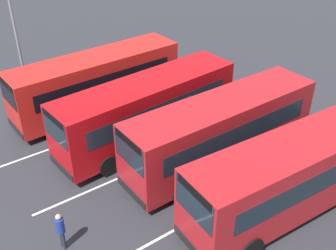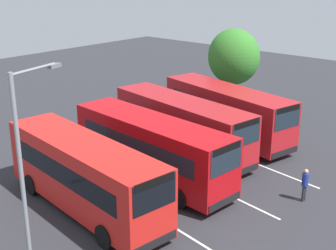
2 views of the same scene
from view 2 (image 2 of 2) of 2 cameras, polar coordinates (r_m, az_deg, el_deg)
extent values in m
plane|color=#2B2B30|center=(27.02, 0.04, -4.99)|extent=(74.46, 74.46, 0.00)
cube|color=red|center=(21.92, -10.15, -5.78)|extent=(10.21, 3.58, 3.03)
cube|color=black|center=(17.91, -1.73, -8.41)|extent=(0.37, 2.12, 1.27)
cube|color=black|center=(22.35, -7.66, -4.14)|extent=(8.34, 1.08, 0.97)
cube|color=black|center=(21.25, -12.90, -5.71)|extent=(8.34, 1.08, 0.97)
cube|color=black|center=(17.67, -1.70, -6.93)|extent=(0.33, 1.93, 0.32)
cube|color=black|center=(18.95, -1.60, -14.14)|extent=(0.36, 2.21, 0.36)
cylinder|color=black|center=(20.78, -2.41, -11.14)|extent=(1.07, 0.40, 1.04)
cylinder|color=black|center=(19.62, -7.70, -13.28)|extent=(1.07, 0.40, 1.04)
cylinder|color=black|center=(25.53, -11.65, -5.59)|extent=(1.07, 0.40, 1.04)
cylinder|color=black|center=(24.59, -16.25, -6.96)|extent=(1.07, 0.40, 1.04)
cube|color=#B70C11|center=(24.60, -2.04, -2.70)|extent=(10.16, 3.23, 3.03)
cube|color=#19232D|center=(21.13, 7.00, -4.16)|extent=(0.30, 2.12, 1.27)
cube|color=#19232D|center=(25.22, -0.07, -1.26)|extent=(8.37, 0.78, 0.97)
cube|color=#19232D|center=(23.76, -4.16, -2.60)|extent=(8.37, 0.78, 0.97)
cube|color=black|center=(20.93, 7.09, -2.86)|extent=(0.26, 1.93, 0.32)
cube|color=black|center=(22.02, 6.84, -9.25)|extent=(0.28, 2.22, 0.36)
cylinder|color=black|center=(23.85, 5.26, -7.06)|extent=(1.06, 0.37, 1.04)
cylinder|color=black|center=(22.34, 1.36, -8.86)|extent=(1.06, 0.37, 1.04)
cylinder|color=black|center=(28.06, -4.65, -2.97)|extent=(1.06, 0.37, 1.04)
cylinder|color=black|center=(26.78, -8.44, -4.21)|extent=(1.06, 0.37, 1.04)
cube|color=#AD191E|center=(28.06, 1.68, 0.05)|extent=(10.24, 3.90, 3.03)
cube|color=#19232D|center=(24.53, 9.41, -0.99)|extent=(0.44, 2.11, 1.27)
cube|color=#19232D|center=(28.71, 3.44, 1.22)|extent=(8.31, 1.36, 0.97)
cube|color=#19232D|center=(27.22, -0.16, 0.27)|extent=(8.31, 1.36, 0.97)
cube|color=black|center=(24.35, 9.51, 0.15)|extent=(0.39, 1.92, 0.32)
cube|color=black|center=(25.29, 9.21, -5.52)|extent=(0.44, 2.21, 0.36)
cylinder|color=black|center=(27.19, 7.96, -3.83)|extent=(1.08, 0.44, 1.04)
cylinder|color=black|center=(25.65, 4.50, -5.12)|extent=(1.08, 0.44, 1.04)
cylinder|color=black|center=(31.50, -0.65, -0.44)|extent=(1.08, 0.44, 1.04)
cylinder|color=black|center=(30.19, -4.01, -1.36)|extent=(1.08, 0.44, 1.04)
cube|color=#AD191E|center=(30.97, 7.12, 1.72)|extent=(10.28, 4.52, 3.03)
cube|color=#19232D|center=(27.52, 14.24, 0.87)|extent=(0.58, 2.10, 1.27)
cube|color=#19232D|center=(31.66, 8.71, 2.71)|extent=(8.21, 1.90, 0.97)
cube|color=#19232D|center=(30.10, 5.52, 2.00)|extent=(8.21, 1.90, 0.97)
cube|color=black|center=(27.35, 14.36, 1.90)|extent=(0.52, 1.90, 0.32)
cube|color=black|center=(28.20, 13.95, -3.24)|extent=(0.58, 2.18, 0.36)
cylinder|color=black|center=(30.11, 12.77, -1.85)|extent=(1.08, 0.50, 1.04)
cylinder|color=black|center=(28.51, 9.71, -2.83)|extent=(1.08, 0.50, 1.04)
cylinder|color=black|center=(34.36, 4.80, 1.14)|extent=(1.08, 0.50, 1.04)
cylinder|color=black|center=(32.97, 1.78, 0.44)|extent=(1.08, 0.50, 1.04)
cylinder|color=#232833|center=(23.89, 16.09, -8.03)|extent=(0.13, 0.13, 0.82)
cylinder|color=#232833|center=(24.02, 16.27, -7.90)|extent=(0.13, 0.13, 0.82)
cylinder|color=navy|center=(23.64, 16.34, -6.38)|extent=(0.34, 0.34, 0.65)
sphere|color=tan|center=(23.47, 16.44, -5.42)|extent=(0.22, 0.22, 0.22)
cylinder|color=gray|center=(17.16, -17.32, -6.43)|extent=(0.16, 0.16, 7.64)
cylinder|color=gray|center=(16.74, -16.01, 6.54)|extent=(0.62, 2.10, 0.10)
cube|color=slate|center=(17.54, -13.63, 7.00)|extent=(0.33, 0.59, 0.14)
cylinder|color=#4C3823|center=(37.77, 7.80, 3.92)|extent=(0.44, 0.44, 2.65)
ellipsoid|color=#337A28|center=(37.14, 7.99, 8.22)|extent=(4.14, 3.73, 4.35)
cube|color=silver|center=(24.34, -6.49, -7.91)|extent=(15.60, 2.51, 0.01)
cube|color=silver|center=(27.02, 0.04, -4.98)|extent=(15.60, 2.51, 0.01)
cube|color=silver|center=(30.04, 5.28, -2.56)|extent=(15.60, 2.51, 0.01)
camera|label=1|loc=(30.35, 35.68, 17.79)|focal=43.22mm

